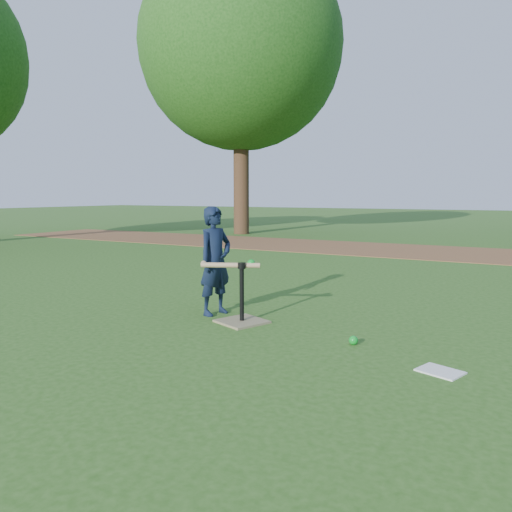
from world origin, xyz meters
The scene contains 8 objects.
ground centered at (0.00, 0.00, 0.00)m, with size 80.00×80.00×0.00m, color #285116.
dirt_strip centered at (0.00, 7.50, 0.01)m, with size 24.00×3.00×0.01m, color brown.
child centered at (-0.67, 0.34, 0.58)m, with size 0.43×0.28×1.17m, color black.
wiffle_ball_ground centered at (0.99, -0.02, 0.04)m, with size 0.08×0.08×0.08m, color #0D9523.
clipboard centered at (1.76, -0.37, 0.01)m, with size 0.30×0.23×0.01m, color white.
batting_tee centered at (-0.24, 0.16, 0.11)m, with size 0.56×0.56×0.61m.
swing_action centered at (-0.35, 0.16, 0.59)m, with size 0.62×0.30×0.09m.
tree_left centered at (-6.00, 10.00, 5.87)m, with size 6.40×6.40×9.08m.
Camera 1 is at (2.26, -4.11, 1.30)m, focal length 35.00 mm.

